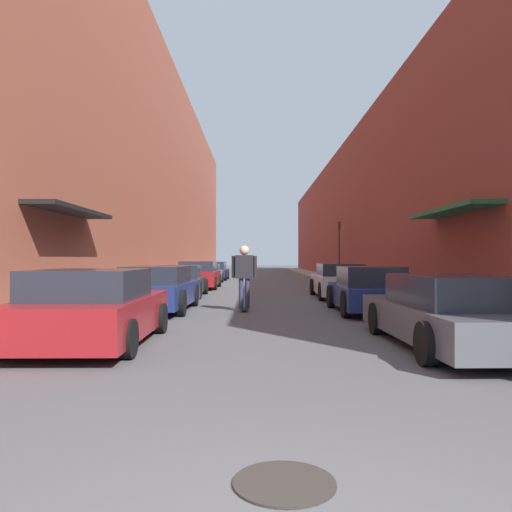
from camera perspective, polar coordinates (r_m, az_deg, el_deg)
name	(u,v)px	position (r m, az deg, el deg)	size (l,w,h in m)	color
ground	(257,283)	(30.17, 0.06, -3.14)	(153.30, 153.30, 0.00)	#515154
curb_strip_left	(189,278)	(37.45, -7.72, -2.49)	(1.80, 69.68, 0.12)	gray
curb_strip_right	(323,278)	(37.49, 7.71, -2.48)	(1.80, 69.68, 0.12)	gray
building_row_left	(150,176)	(38.39, -12.06, 8.89)	(4.90, 69.68, 15.24)	brown
building_row_right	(362,214)	(38.11, 12.05, 4.67)	(4.90, 69.68, 9.58)	brown
parked_car_left_0	(90,309)	(9.26, -18.45, -5.74)	(2.08, 4.18, 1.32)	maroon
parked_car_left_1	(156,289)	(14.65, -11.40, -3.73)	(1.95, 4.55, 1.29)	navy
parked_car_left_2	(179,281)	(20.00, -8.85, -2.89)	(1.88, 3.97, 1.24)	#232326
parked_car_left_3	(197,275)	(25.24, -6.81, -2.21)	(2.02, 4.48, 1.37)	maroon
parked_car_left_4	(204,274)	(30.22, -5.93, -2.05)	(1.88, 4.04, 1.17)	#B7B7BC
parked_car_left_5	(211,271)	(35.10, -5.11, -1.72)	(2.00, 4.47, 1.28)	navy
parked_car_right_0	(448,313)	(9.09, 21.06, -6.07)	(1.96, 4.79, 1.24)	#515459
parked_car_right_1	(366,290)	(14.29, 12.51, -3.84)	(1.90, 4.09, 1.29)	navy
parked_car_right_2	(337,281)	(19.42, 9.19, -2.85)	(1.87, 4.54, 1.31)	silver
skateboarder	(242,271)	(14.27, -1.60, -1.68)	(0.72, 0.78, 1.88)	black
manhole_cover	(282,483)	(3.69, 2.99, -24.46)	(0.70, 0.70, 0.02)	#332D28
traffic_light	(337,244)	(32.45, 9.23, 1.32)	(0.16, 0.22, 3.73)	#2D2D2D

